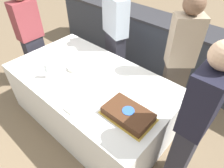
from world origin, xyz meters
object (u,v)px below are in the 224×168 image
at_px(plate_stack, 75,68).
at_px(person_seated_left, 31,37).
at_px(cake, 128,114).
at_px(person_standing_back, 115,38).
at_px(person_cutting_cake, 179,61).
at_px(wine_glass, 47,68).
at_px(person_seated_right, 193,128).

relative_size(plate_stack, person_seated_left, 0.13).
height_order(cake, plate_stack, cake).
xyz_separation_m(plate_stack, person_standing_back, (-0.04, 0.80, 0.08)).
distance_m(cake, person_cutting_cake, 0.97).
bearing_deg(wine_glass, person_seated_left, 160.31).
bearing_deg(person_seated_right, person_seated_left, -90.00).
xyz_separation_m(person_seated_right, person_standing_back, (-1.55, 0.80, -0.03)).
xyz_separation_m(wine_glass, person_cutting_cake, (1.07, 1.12, 0.02)).
xyz_separation_m(wine_glass, person_seated_right, (1.61, 0.32, -0.00)).
bearing_deg(cake, person_seated_left, 175.15).
xyz_separation_m(cake, person_seated_left, (-1.95, 0.17, 0.05)).
bearing_deg(person_seated_left, person_standing_back, -49.84).
xyz_separation_m(plate_stack, person_seated_right, (1.51, 0.00, 0.11)).
height_order(plate_stack, person_standing_back, person_standing_back).
distance_m(plate_stack, person_cutting_cake, 1.26).
xyz_separation_m(wine_glass, person_standing_back, (0.06, 1.12, -0.03)).
relative_size(person_cutting_cake, person_seated_right, 0.99).
height_order(wine_glass, person_seated_left, person_seated_left).
bearing_deg(person_seated_left, plate_stack, -90.19).
xyz_separation_m(plate_stack, wine_glass, (-0.10, -0.31, 0.11)).
bearing_deg(person_seated_left, wine_glass, -109.69).
bearing_deg(plate_stack, person_seated_right, 0.12).
relative_size(plate_stack, person_seated_right, 0.12).
bearing_deg(person_cutting_cake, plate_stack, -1.58).
relative_size(cake, person_cutting_cake, 0.30).
xyz_separation_m(person_cutting_cake, person_seated_left, (-1.95, -0.80, -0.07)).
bearing_deg(cake, plate_stack, 170.44).
distance_m(person_seated_right, person_standing_back, 1.74).
distance_m(cake, person_seated_left, 1.96).
relative_size(person_seated_left, person_standing_back, 0.97).
bearing_deg(plate_stack, cake, -9.56).
bearing_deg(person_cutting_cake, person_standing_back, -41.38).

